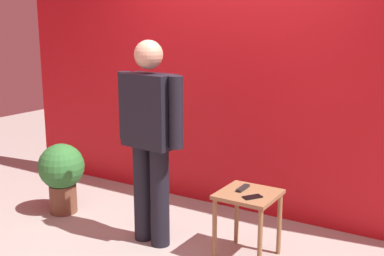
{
  "coord_description": "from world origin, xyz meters",
  "views": [
    {
      "loc": [
        2.1,
        -2.77,
        1.81
      ],
      "look_at": [
        0.04,
        0.55,
        0.96
      ],
      "focal_mm": 44.71,
      "sensor_mm": 36.0,
      "label": 1
    }
  ],
  "objects_px": {
    "potted_plant": "(62,172)",
    "cell_phone": "(252,197)",
    "tv_remote": "(243,188)",
    "standing_person": "(150,133)",
    "side_table": "(248,205)"
  },
  "relations": [
    {
      "from": "side_table",
      "to": "cell_phone",
      "type": "xyz_separation_m",
      "value": [
        0.07,
        -0.08,
        0.11
      ]
    },
    {
      "from": "potted_plant",
      "to": "cell_phone",
      "type": "bearing_deg",
      "value": 0.56
    },
    {
      "from": "standing_person",
      "to": "tv_remote",
      "type": "relative_size",
      "value": 9.93
    },
    {
      "from": "side_table",
      "to": "tv_remote",
      "type": "distance_m",
      "value": 0.14
    },
    {
      "from": "standing_person",
      "to": "potted_plant",
      "type": "bearing_deg",
      "value": 176.72
    },
    {
      "from": "tv_remote",
      "to": "cell_phone",
      "type": "bearing_deg",
      "value": -42.69
    },
    {
      "from": "standing_person",
      "to": "potted_plant",
      "type": "height_order",
      "value": "standing_person"
    },
    {
      "from": "tv_remote",
      "to": "potted_plant",
      "type": "xyz_separation_m",
      "value": [
        -1.86,
        -0.15,
        -0.14
      ]
    },
    {
      "from": "cell_phone",
      "to": "side_table",
      "type": "bearing_deg",
      "value": 164.96
    },
    {
      "from": "standing_person",
      "to": "cell_phone",
      "type": "bearing_deg",
      "value": 5.45
    },
    {
      "from": "cell_phone",
      "to": "potted_plant",
      "type": "distance_m",
      "value": 2.01
    },
    {
      "from": "cell_phone",
      "to": "potted_plant",
      "type": "height_order",
      "value": "potted_plant"
    },
    {
      "from": "potted_plant",
      "to": "standing_person",
      "type": "bearing_deg",
      "value": -3.28
    },
    {
      "from": "side_table",
      "to": "cell_phone",
      "type": "distance_m",
      "value": 0.15
    },
    {
      "from": "cell_phone",
      "to": "tv_remote",
      "type": "bearing_deg",
      "value": 172.15
    }
  ]
}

